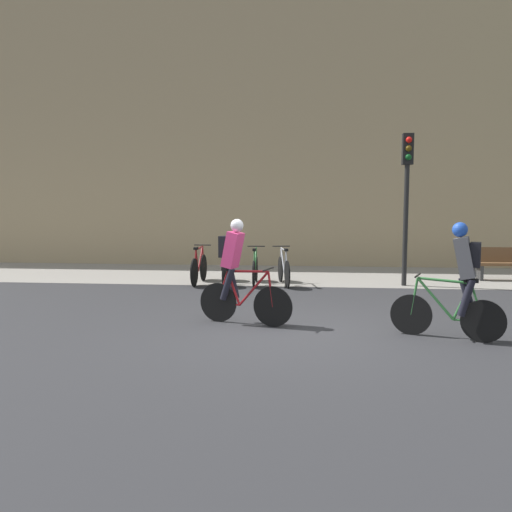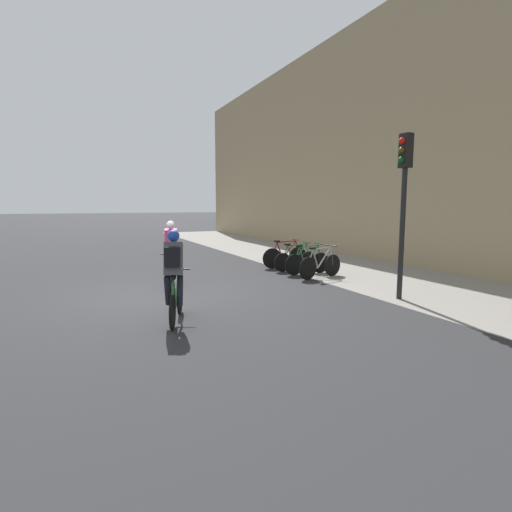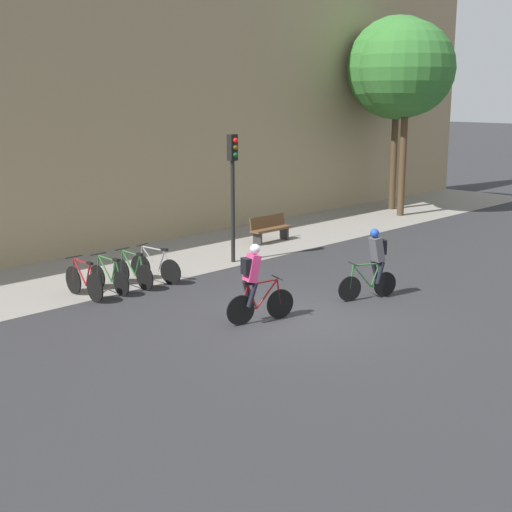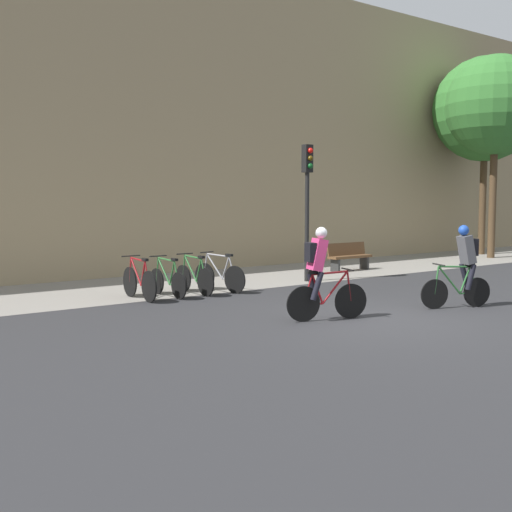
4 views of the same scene
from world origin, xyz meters
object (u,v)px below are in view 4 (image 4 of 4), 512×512
Objects in this scene: cyclist_grey at (464,263)px; parked_bike_0 at (139,282)px; cyclist_pink at (320,271)px; bench at (349,256)px; parked_bike_3 at (219,275)px; parked_bike_2 at (194,278)px; parked_bike_1 at (168,280)px; traffic_light_pole at (307,187)px.

cyclist_grey is 1.02× the size of parked_bike_0.
cyclist_pink is 4.67m from parked_bike_0.
parked_bike_3 is at bearing -166.62° from bench.
parked_bike_2 reaches higher than bench.
parked_bike_1 is at bearing -179.92° from parked_bike_2.
parked_bike_0 is 1.47m from parked_bike_2.
cyclist_grey is 7.17m from parked_bike_0.
cyclist_pink is 3.51m from cyclist_grey.
parked_bike_0 is at bearing 109.96° from cyclist_pink.
parked_bike_0 is 5.68m from traffic_light_pole.
parked_bike_2 is at bearing 91.54° from cyclist_pink.
parked_bike_2 is at bearing 179.97° from parked_bike_3.
parked_bike_2 is (0.73, 0.00, 0.01)m from parked_bike_1.
cyclist_pink is 0.47× the size of traffic_light_pole.
parked_bike_2 is 0.97× the size of parked_bike_3.
parked_bike_1 is at bearing 130.12° from cyclist_grey.
cyclist_grey is 6.67m from parked_bike_1.
bench is at bearing 64.38° from cyclist_grey.
parked_bike_3 reaches higher than bench.
cyclist_pink is 1.08× the size of parked_bike_1.
parked_bike_0 is (-1.58, 4.36, -0.53)m from cyclist_pink.
cyclist_pink is at bearing -88.46° from parked_bike_2.
parked_bike_0 is at bearing 179.89° from parked_bike_1.
cyclist_pink reaches higher than parked_bike_0.
traffic_light_pole reaches higher than parked_bike_3.
parked_bike_2 is (-0.12, 4.36, -0.55)m from cyclist_pink.
parked_bike_3 is (2.20, -0.00, -0.01)m from parked_bike_0.
traffic_light_pole is at bearing 3.10° from parked_bike_3.
cyclist_pink reaches higher than parked_bike_3.
parked_bike_3 is (-2.82, 5.09, -0.54)m from cyclist_grey.
parked_bike_0 reaches higher than bench.
cyclist_grey is at bearing -11.98° from cyclist_pink.
cyclist_grey is at bearing -55.06° from parked_bike_2.
parked_bike_3 is 6.10m from bench.
parked_bike_1 is at bearing -169.20° from bench.
cyclist_grey is 1.07× the size of bench.
parked_bike_3 is (1.47, 0.00, 0.02)m from parked_bike_1.
cyclist_grey is 7.22m from bench.
cyclist_grey is 6.23m from parked_bike_2.
bench is (2.90, 1.25, -2.15)m from traffic_light_pole.
parked_bike_0 is 1.04× the size of parked_bike_1.
parked_bike_3 is at bearing -176.90° from traffic_light_pole.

